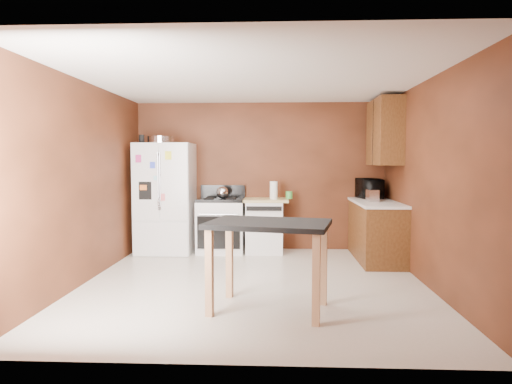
# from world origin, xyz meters

# --- Properties ---
(floor) EXTENTS (4.50, 4.50, 0.00)m
(floor) POSITION_xyz_m (0.00, 0.00, 0.00)
(floor) COLOR beige
(floor) RESTS_ON ground
(ceiling) EXTENTS (4.50, 4.50, 0.00)m
(ceiling) POSITION_xyz_m (0.00, 0.00, 2.50)
(ceiling) COLOR white
(ceiling) RESTS_ON ground
(wall_back) EXTENTS (4.20, 0.00, 4.20)m
(wall_back) POSITION_xyz_m (0.00, 2.25, 1.25)
(wall_back) COLOR brown
(wall_back) RESTS_ON ground
(wall_front) EXTENTS (4.20, 0.00, 4.20)m
(wall_front) POSITION_xyz_m (0.00, -2.25, 1.25)
(wall_front) COLOR brown
(wall_front) RESTS_ON ground
(wall_left) EXTENTS (0.00, 4.50, 4.50)m
(wall_left) POSITION_xyz_m (-2.10, 0.00, 1.25)
(wall_left) COLOR brown
(wall_left) RESTS_ON ground
(wall_right) EXTENTS (0.00, 4.50, 4.50)m
(wall_right) POSITION_xyz_m (2.10, 0.00, 1.25)
(wall_right) COLOR brown
(wall_right) RESTS_ON ground
(roasting_pan) EXTENTS (0.44, 0.44, 0.11)m
(roasting_pan) POSITION_xyz_m (-1.60, 1.82, 1.86)
(roasting_pan) COLOR silver
(roasting_pan) RESTS_ON refrigerator
(pen_cup) EXTENTS (0.09, 0.09, 0.13)m
(pen_cup) POSITION_xyz_m (-1.89, 1.73, 1.87)
(pen_cup) COLOR black
(pen_cup) RESTS_ON refrigerator
(kettle) EXTENTS (0.20, 0.20, 0.20)m
(kettle) POSITION_xyz_m (-0.61, 1.86, 1.00)
(kettle) COLOR silver
(kettle) RESTS_ON gas_range
(paper_towel) EXTENTS (0.14, 0.14, 0.29)m
(paper_towel) POSITION_xyz_m (0.23, 1.87, 1.04)
(paper_towel) COLOR white
(paper_towel) RESTS_ON dishwasher
(green_canister) EXTENTS (0.13, 0.13, 0.12)m
(green_canister) POSITION_xyz_m (0.48, 1.98, 0.95)
(green_canister) COLOR green
(green_canister) RESTS_ON dishwasher
(toaster) EXTENTS (0.16, 0.25, 0.18)m
(toaster) POSITION_xyz_m (1.74, 1.45, 0.99)
(toaster) COLOR silver
(toaster) RESTS_ON right_cabinets
(microwave) EXTENTS (0.47, 0.60, 0.30)m
(microwave) POSITION_xyz_m (1.80, 1.99, 1.05)
(microwave) COLOR black
(microwave) RESTS_ON right_cabinets
(refrigerator) EXTENTS (0.90, 0.80, 1.80)m
(refrigerator) POSITION_xyz_m (-1.55, 1.86, 0.90)
(refrigerator) COLOR white
(refrigerator) RESTS_ON ground
(gas_range) EXTENTS (0.76, 0.68, 1.10)m
(gas_range) POSITION_xyz_m (-0.64, 1.92, 0.46)
(gas_range) COLOR white
(gas_range) RESTS_ON ground
(dishwasher) EXTENTS (0.78, 0.63, 0.89)m
(dishwasher) POSITION_xyz_m (0.08, 1.95, 0.45)
(dishwasher) COLOR white
(dishwasher) RESTS_ON ground
(right_cabinets) EXTENTS (0.63, 1.58, 2.45)m
(right_cabinets) POSITION_xyz_m (1.84, 1.48, 0.91)
(right_cabinets) COLOR brown
(right_cabinets) RESTS_ON ground
(island) EXTENTS (1.33, 1.02, 0.91)m
(island) POSITION_xyz_m (0.20, -0.98, 0.77)
(island) COLOR black
(island) RESTS_ON ground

